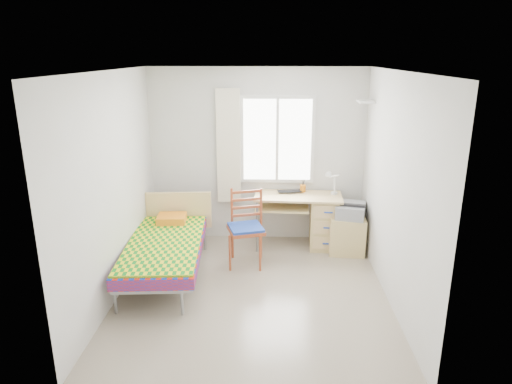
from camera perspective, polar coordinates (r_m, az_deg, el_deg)
floor at (r=5.67m, az=-0.43°, el=-12.35°), size 3.50×3.50×0.00m
ceiling at (r=4.95m, az=-0.50°, el=14.91°), size 3.50×3.50×0.00m
wall_back at (r=6.86m, az=0.13°, el=4.51°), size 3.20×0.00×3.20m
wall_left at (r=5.47m, az=-17.47°, el=0.48°), size 0.00×3.50×3.50m
wall_right at (r=5.34m, az=16.94°, el=0.16°), size 0.00×3.50×3.50m
window at (r=6.78m, az=2.68°, el=6.51°), size 1.10×0.04×1.30m
curtain at (r=6.78m, az=-3.45°, el=5.64°), size 0.35×0.05×1.70m
floating_shelf at (r=6.50m, az=13.53°, el=10.96°), size 0.20×0.32×0.03m
bed at (r=6.01m, az=-11.16°, el=-6.52°), size 1.06×2.04×0.86m
desk at (r=6.83m, az=8.07°, el=-3.34°), size 1.30×0.65×0.79m
chair at (r=6.17m, az=-1.21°, el=-3.94°), size 0.55×0.55×1.03m
cabinet at (r=6.74m, az=11.24°, el=-5.23°), size 0.53×0.48×0.54m
printer at (r=6.63m, az=11.76°, el=-2.21°), size 0.50×0.54×0.20m
laptop at (r=6.75m, az=4.30°, el=-0.08°), size 0.39×0.28×0.03m
pen_cup at (r=6.84m, az=5.88°, el=0.45°), size 0.09×0.09×0.11m
task_lamp at (r=6.62m, az=9.43°, el=1.45°), size 0.22×0.31×0.39m
book at (r=6.71m, az=3.56°, el=-2.10°), size 0.26×0.29×0.02m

